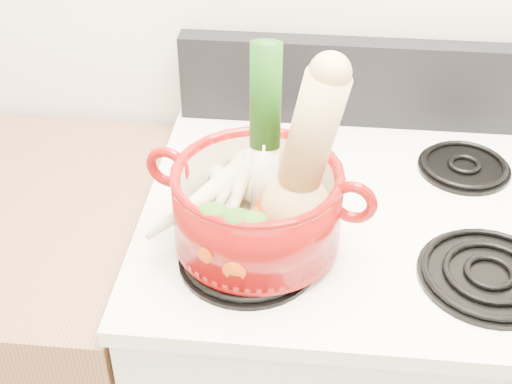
# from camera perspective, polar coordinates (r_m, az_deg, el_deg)

# --- Properties ---
(cooktop) EXTENTS (0.78, 0.67, 0.03)m
(cooktop) POSITION_cam_1_polar(r_m,az_deg,el_deg) (1.29, 8.62, -1.80)
(cooktop) COLOR white
(cooktop) RESTS_ON stove_body
(control_backsplash) EXTENTS (0.76, 0.05, 0.18)m
(control_backsplash) POSITION_cam_1_polar(r_m,az_deg,el_deg) (1.48, 8.78, 8.61)
(control_backsplash) COLOR black
(control_backsplash) RESTS_ON cooktop
(burner_front_left) EXTENTS (0.22, 0.22, 0.02)m
(burner_front_left) POSITION_cam_1_polar(r_m,az_deg,el_deg) (1.15, -0.64, -5.22)
(burner_front_left) COLOR black
(burner_front_left) RESTS_ON cooktop
(burner_front_right) EXTENTS (0.22, 0.22, 0.02)m
(burner_front_right) POSITION_cam_1_polar(r_m,az_deg,el_deg) (1.18, 18.17, -6.22)
(burner_front_right) COLOR black
(burner_front_right) RESTS_ON cooktop
(burner_back_left) EXTENTS (0.17, 0.17, 0.02)m
(burner_back_left) POSITION_cam_1_polar(r_m,az_deg,el_deg) (1.39, 0.75, 3.04)
(burner_back_left) COLOR black
(burner_back_left) RESTS_ON cooktop
(burner_back_right) EXTENTS (0.17, 0.17, 0.02)m
(burner_back_right) POSITION_cam_1_polar(r_m,az_deg,el_deg) (1.41, 16.32, 2.04)
(burner_back_right) COLOR black
(burner_back_right) RESTS_ON cooktop
(dutch_oven) EXTENTS (0.32, 0.32, 0.13)m
(dutch_oven) POSITION_cam_1_polar(r_m,az_deg,el_deg) (1.13, 0.10, -1.19)
(dutch_oven) COLOR maroon
(dutch_oven) RESTS_ON burner_front_left
(pot_handle_left) EXTENTS (0.08, 0.03, 0.07)m
(pot_handle_left) POSITION_cam_1_polar(r_m,az_deg,el_deg) (1.15, -7.08, 2.01)
(pot_handle_left) COLOR maroon
(pot_handle_left) RESTS_ON dutch_oven
(pot_handle_right) EXTENTS (0.08, 0.03, 0.07)m
(pot_handle_right) POSITION_cam_1_polar(r_m,az_deg,el_deg) (1.07, 7.79, -0.81)
(pot_handle_right) COLOR maroon
(pot_handle_right) RESTS_ON dutch_oven
(squash) EXTENTS (0.20, 0.16, 0.30)m
(squash) POSITION_cam_1_polar(r_m,az_deg,el_deg) (1.06, 4.48, 2.76)
(squash) COLOR tan
(squash) RESTS_ON dutch_oven
(leek) EXTENTS (0.05, 0.07, 0.31)m
(leek) POSITION_cam_1_polar(r_m,az_deg,el_deg) (1.09, 0.71, 4.79)
(leek) COLOR white
(leek) RESTS_ON dutch_oven
(ginger) EXTENTS (0.10, 0.08, 0.05)m
(ginger) POSITION_cam_1_polar(r_m,az_deg,el_deg) (1.19, 0.60, 0.28)
(ginger) COLOR #DABC86
(ginger) RESTS_ON dutch_oven
(parsnip_0) EXTENTS (0.09, 0.24, 0.06)m
(parsnip_0) POSITION_cam_1_polar(r_m,az_deg,el_deg) (1.16, -2.17, -0.74)
(parsnip_0) COLOR beige
(parsnip_0) RESTS_ON dutch_oven
(parsnip_1) EXTENTS (0.07, 0.18, 0.05)m
(parsnip_1) POSITION_cam_1_polar(r_m,az_deg,el_deg) (1.15, -3.97, -1.42)
(parsnip_1) COLOR beige
(parsnip_1) RESTS_ON dutch_oven
(parsnip_2) EXTENTS (0.12, 0.19, 0.06)m
(parsnip_2) POSITION_cam_1_polar(r_m,az_deg,el_deg) (1.17, -2.48, 0.08)
(parsnip_2) COLOR beige
(parsnip_2) RESTS_ON dutch_oven
(parsnip_3) EXTENTS (0.17, 0.19, 0.06)m
(parsnip_3) POSITION_cam_1_polar(r_m,az_deg,el_deg) (1.14, -4.80, -0.64)
(parsnip_3) COLOR #EDE5C0
(parsnip_3) RESTS_ON dutch_oven
(parsnip_4) EXTENTS (0.09, 0.23, 0.06)m
(parsnip_4) POSITION_cam_1_polar(r_m,az_deg,el_deg) (1.18, -1.88, 1.32)
(parsnip_4) COLOR beige
(parsnip_4) RESTS_ON dutch_oven
(parsnip_5) EXTENTS (0.07, 0.23, 0.06)m
(parsnip_5) POSITION_cam_1_polar(r_m,az_deg,el_deg) (1.17, -1.13, 1.03)
(parsnip_5) COLOR beige
(parsnip_5) RESTS_ON dutch_oven
(carrot_0) EXTENTS (0.06, 0.19, 0.05)m
(carrot_0) POSITION_cam_1_polar(r_m,az_deg,el_deg) (1.11, -0.52, -3.28)
(carrot_0) COLOR #DF590B
(carrot_0) RESTS_ON dutch_oven
(carrot_1) EXTENTS (0.11, 0.16, 0.05)m
(carrot_1) POSITION_cam_1_polar(r_m,az_deg,el_deg) (1.10, -1.25, -2.93)
(carrot_1) COLOR #BB4E09
(carrot_1) RESTS_ON dutch_oven
(carrot_2) EXTENTS (0.03, 0.17, 0.05)m
(carrot_2) POSITION_cam_1_polar(r_m,az_deg,el_deg) (1.11, 0.16, -2.71)
(carrot_2) COLOR #BC4409
(carrot_2) RESTS_ON dutch_oven
(carrot_3) EXTENTS (0.10, 0.12, 0.04)m
(carrot_3) POSITION_cam_1_polar(r_m,az_deg,el_deg) (1.08, -1.89, -3.48)
(carrot_3) COLOR #DE3C0B
(carrot_3) RESTS_ON dutch_oven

